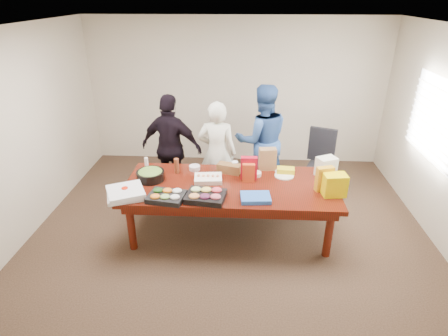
# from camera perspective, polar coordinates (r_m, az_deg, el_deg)

# --- Properties ---
(floor) EXTENTS (5.50, 5.00, 0.02)m
(floor) POSITION_cam_1_polar(r_m,az_deg,el_deg) (5.24, 0.93, -9.89)
(floor) COLOR #47301E
(floor) RESTS_ON ground
(ceiling) EXTENTS (5.50, 5.00, 0.02)m
(ceiling) POSITION_cam_1_polar(r_m,az_deg,el_deg) (4.27, 1.21, 21.24)
(ceiling) COLOR white
(ceiling) RESTS_ON wall_back
(wall_back) EXTENTS (5.50, 0.04, 2.70)m
(wall_back) POSITION_cam_1_polar(r_m,az_deg,el_deg) (6.97, 1.92, 11.69)
(wall_back) COLOR beige
(wall_back) RESTS_ON floor
(wall_front) EXTENTS (5.50, 0.04, 2.70)m
(wall_front) POSITION_cam_1_polar(r_m,az_deg,el_deg) (2.45, -1.49, -18.20)
(wall_front) COLOR beige
(wall_front) RESTS_ON floor
(wall_left) EXTENTS (0.04, 5.00, 2.70)m
(wall_left) POSITION_cam_1_polar(r_m,az_deg,el_deg) (5.43, -29.44, 4.15)
(wall_left) COLOR beige
(wall_left) RESTS_ON floor
(window_panel) EXTENTS (0.03, 1.40, 1.10)m
(window_panel) POSITION_cam_1_polar(r_m,az_deg,el_deg) (5.70, 30.03, 6.55)
(window_panel) COLOR white
(window_panel) RESTS_ON wall_right
(window_blinds) EXTENTS (0.04, 1.36, 1.00)m
(window_blinds) POSITION_cam_1_polar(r_m,az_deg,el_deg) (5.68, 29.67, 6.58)
(window_blinds) COLOR beige
(window_blinds) RESTS_ON wall_right
(conference_table) EXTENTS (2.80, 1.20, 0.75)m
(conference_table) POSITION_cam_1_polar(r_m,az_deg,el_deg) (5.03, 0.96, -6.33)
(conference_table) COLOR #4C1C0F
(conference_table) RESTS_ON floor
(office_chair) EXTENTS (0.69, 0.69, 1.03)m
(office_chair) POSITION_cam_1_polar(r_m,az_deg,el_deg) (6.12, 15.09, 0.41)
(office_chair) COLOR black
(office_chair) RESTS_ON floor
(person_center) EXTENTS (0.62, 0.43, 1.63)m
(person_center) POSITION_cam_1_polar(r_m,az_deg,el_deg) (5.60, -1.09, 2.32)
(person_center) COLOR silver
(person_center) RESTS_ON floor
(person_right) EXTENTS (0.99, 0.83, 1.80)m
(person_right) POSITION_cam_1_polar(r_m,az_deg,el_deg) (5.90, 5.93, 4.32)
(person_right) COLOR #32599C
(person_right) RESTS_ON floor
(person_left) EXTENTS (1.06, 0.64, 1.69)m
(person_left) POSITION_cam_1_polar(r_m,az_deg,el_deg) (5.78, -8.20, 3.15)
(person_left) COLOR black
(person_left) RESTS_ON floor
(veggie_tray) EXTENTS (0.49, 0.41, 0.07)m
(veggie_tray) POSITION_cam_1_polar(r_m,az_deg,el_deg) (4.54, -8.97, -4.46)
(veggie_tray) COLOR black
(veggie_tray) RESTS_ON conference_table
(fruit_tray) EXTENTS (0.52, 0.43, 0.07)m
(fruit_tray) POSITION_cam_1_polar(r_m,az_deg,el_deg) (4.50, -2.88, -4.45)
(fruit_tray) COLOR black
(fruit_tray) RESTS_ON conference_table
(sheet_cake) EXTENTS (0.39, 0.31, 0.06)m
(sheet_cake) POSITION_cam_1_polar(r_m,az_deg,el_deg) (4.92, -2.49, -1.67)
(sheet_cake) COLOR white
(sheet_cake) RESTS_ON conference_table
(salad_bowl) EXTENTS (0.46, 0.46, 0.12)m
(salad_bowl) POSITION_cam_1_polar(r_m,az_deg,el_deg) (5.03, -11.40, -1.16)
(salad_bowl) COLOR black
(salad_bowl) RESTS_ON conference_table
(chip_bag_blue) EXTENTS (0.38, 0.30, 0.05)m
(chip_bag_blue) POSITION_cam_1_polar(r_m,az_deg,el_deg) (4.50, 4.94, -4.63)
(chip_bag_blue) COLOR blue
(chip_bag_blue) RESTS_ON conference_table
(chip_bag_red) EXTENTS (0.22, 0.09, 0.32)m
(chip_bag_red) POSITION_cam_1_polar(r_m,az_deg,el_deg) (4.92, 3.91, -0.01)
(chip_bag_red) COLOR #A70B1F
(chip_bag_red) RESTS_ON conference_table
(chip_bag_yellow) EXTENTS (0.23, 0.14, 0.33)m
(chip_bag_yellow) POSITION_cam_1_polar(r_m,az_deg,el_deg) (4.80, 15.38, -1.63)
(chip_bag_yellow) COLOR gold
(chip_bag_yellow) RESTS_ON conference_table
(chip_bag_orange) EXTENTS (0.17, 0.08, 0.26)m
(chip_bag_orange) POSITION_cam_1_polar(r_m,az_deg,el_deg) (4.87, 3.85, -0.76)
(chip_bag_orange) COLOR #CE441B
(chip_bag_orange) RESTS_ON conference_table
(mayo_jar) EXTENTS (0.11, 0.11, 0.14)m
(mayo_jar) POSITION_cam_1_polar(r_m,az_deg,el_deg) (5.17, 1.69, 0.28)
(mayo_jar) COLOR white
(mayo_jar) RESTS_ON conference_table
(mustard_bottle) EXTENTS (0.06, 0.06, 0.16)m
(mustard_bottle) POSITION_cam_1_polar(r_m,az_deg,el_deg) (5.04, 4.10, -0.39)
(mustard_bottle) COLOR #D2E208
(mustard_bottle) RESTS_ON conference_table
(dressing_bottle) EXTENTS (0.08, 0.08, 0.22)m
(dressing_bottle) POSITION_cam_1_polar(r_m,az_deg,el_deg) (5.14, -7.41, 0.34)
(dressing_bottle) COLOR brown
(dressing_bottle) RESTS_ON conference_table
(ranch_bottle) EXTENTS (0.07, 0.07, 0.16)m
(ranch_bottle) POSITION_cam_1_polar(r_m,az_deg,el_deg) (5.37, -12.01, 0.79)
(ranch_bottle) COLOR white
(ranch_bottle) RESTS_ON conference_table
(banana_bunch) EXTENTS (0.25, 0.16, 0.08)m
(banana_bunch) POSITION_cam_1_polar(r_m,az_deg,el_deg) (5.18, 9.60, -0.42)
(banana_bunch) COLOR yellow
(banana_bunch) RESTS_ON conference_table
(bread_loaf) EXTENTS (0.35, 0.23, 0.13)m
(bread_loaf) POSITION_cam_1_polar(r_m,az_deg,el_deg) (5.12, 0.80, -0.05)
(bread_loaf) COLOR brown
(bread_loaf) RESTS_ON conference_table
(kraft_bag) EXTENTS (0.25, 0.17, 0.31)m
(kraft_bag) POSITION_cam_1_polar(r_m,az_deg,el_deg) (5.23, 6.80, 1.42)
(kraft_bag) COLOR olive
(kraft_bag) RESTS_ON conference_table
(red_cup) EXTENTS (0.08, 0.08, 0.11)m
(red_cup) POSITION_cam_1_polar(r_m,az_deg,el_deg) (4.73, -15.18, -3.57)
(red_cup) COLOR #C71500
(red_cup) RESTS_ON conference_table
(clear_cup_a) EXTENTS (0.11, 0.11, 0.12)m
(clear_cup_a) POSITION_cam_1_polar(r_m,az_deg,el_deg) (4.92, -11.05, -1.80)
(clear_cup_a) COLOR white
(clear_cup_a) RESTS_ON conference_table
(clear_cup_b) EXTENTS (0.11, 0.11, 0.12)m
(clear_cup_b) POSITION_cam_1_polar(r_m,az_deg,el_deg) (4.96, -11.55, -1.60)
(clear_cup_b) COLOR white
(clear_cup_b) RESTS_ON conference_table
(pizza_box_lower) EXTENTS (0.55, 0.55, 0.05)m
(pizza_box_lower) POSITION_cam_1_polar(r_m,az_deg,el_deg) (4.73, -15.18, -3.95)
(pizza_box_lower) COLOR white
(pizza_box_lower) RESTS_ON conference_table
(pizza_box_upper) EXTENTS (0.57, 0.57, 0.05)m
(pizza_box_upper) POSITION_cam_1_polar(r_m,az_deg,el_deg) (4.68, -15.14, -3.55)
(pizza_box_upper) COLOR silver
(pizza_box_upper) RESTS_ON pizza_box_lower
(plate_a) EXTENTS (0.31, 0.31, 0.02)m
(plate_a) POSITION_cam_1_polar(r_m,az_deg,el_deg) (5.11, 9.37, -1.20)
(plate_a) COLOR silver
(plate_a) RESTS_ON conference_table
(plate_b) EXTENTS (0.26, 0.26, 0.01)m
(plate_b) POSITION_cam_1_polar(r_m,az_deg,el_deg) (5.23, 9.14, -0.56)
(plate_b) COLOR white
(plate_b) RESTS_ON conference_table
(dip_bowl_a) EXTENTS (0.17, 0.17, 0.06)m
(dip_bowl_a) POSITION_cam_1_polar(r_m,az_deg,el_deg) (5.07, 5.05, -0.93)
(dip_bowl_a) COLOR beige
(dip_bowl_a) RESTS_ON conference_table
(dip_bowl_b) EXTENTS (0.17, 0.17, 0.06)m
(dip_bowl_b) POSITION_cam_1_polar(r_m,az_deg,el_deg) (5.23, -4.61, 0.04)
(dip_bowl_b) COLOR silver
(dip_bowl_b) RESTS_ON conference_table
(grocery_bag_white) EXTENTS (0.31, 0.27, 0.27)m
(grocery_bag_white) POSITION_cam_1_polar(r_m,az_deg,el_deg) (5.19, 15.65, 0.18)
(grocery_bag_white) COLOR white
(grocery_bag_white) RESTS_ON conference_table
(grocery_bag_yellow) EXTENTS (0.30, 0.23, 0.28)m
(grocery_bag_yellow) POSITION_cam_1_polar(r_m,az_deg,el_deg) (4.73, 16.84, -2.52)
(grocery_bag_yellow) COLOR #FFE201
(grocery_bag_yellow) RESTS_ON conference_table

